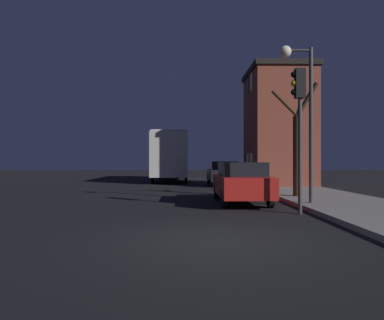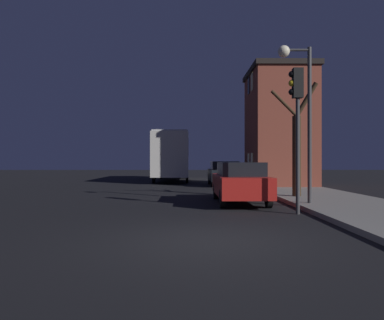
{
  "view_description": "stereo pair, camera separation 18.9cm",
  "coord_description": "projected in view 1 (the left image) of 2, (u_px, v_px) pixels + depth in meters",
  "views": [
    {
      "loc": [
        -0.6,
        -7.62,
        1.61
      ],
      "look_at": [
        -0.2,
        11.87,
        1.66
      ],
      "focal_mm": 35.0,
      "sensor_mm": 36.0,
      "label": 1
    },
    {
      "loc": [
        -0.41,
        -7.62,
        1.61
      ],
      "look_at": [
        -0.2,
        11.87,
        1.66
      ],
      "focal_mm": 35.0,
      "sensor_mm": 36.0,
      "label": 2
    }
  ],
  "objects": [
    {
      "name": "car_mid_lane",
      "position": [
        223.0,
        173.0,
        24.56
      ],
      "size": [
        1.9,
        4.58,
        1.59
      ],
      "color": "black",
      "rests_on": "ground"
    },
    {
      "name": "traffic_light",
      "position": [
        299.0,
        110.0,
        11.37
      ],
      "size": [
        0.43,
        0.24,
        4.43
      ],
      "color": "#38383A",
      "rests_on": "ground"
    },
    {
      "name": "bus",
      "position": [
        171.0,
        153.0,
        30.57
      ],
      "size": [
        2.62,
        10.59,
        3.78
      ],
      "color": "beige",
      "rests_on": "ground"
    },
    {
      "name": "ground_plane",
      "position": [
        214.0,
        240.0,
        7.63
      ],
      "size": [
        120.0,
        120.0,
        0.0
      ],
      "primitive_type": "plane",
      "color": "black"
    },
    {
      "name": "streetlamp",
      "position": [
        301.0,
        94.0,
        13.07
      ],
      "size": [
        1.18,
        0.42,
        5.5
      ],
      "color": "#38383A",
      "rests_on": "sidewalk"
    },
    {
      "name": "bare_tree",
      "position": [
        298.0,
        146.0,
        15.62
      ],
      "size": [
        1.94,
        1.21,
        4.7
      ],
      "color": "#382819",
      "rests_on": "sidewalk"
    },
    {
      "name": "car_near_lane",
      "position": [
        241.0,
        182.0,
        14.31
      ],
      "size": [
        1.77,
        4.74,
        1.56
      ],
      "color": "#B21E19",
      "rests_on": "ground"
    },
    {
      "name": "brick_building",
      "position": [
        278.0,
        127.0,
        23.45
      ],
      "size": [
        3.82,
        5.18,
        7.2
      ],
      "color": "brown",
      "rests_on": "sidewalk"
    }
  ]
}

